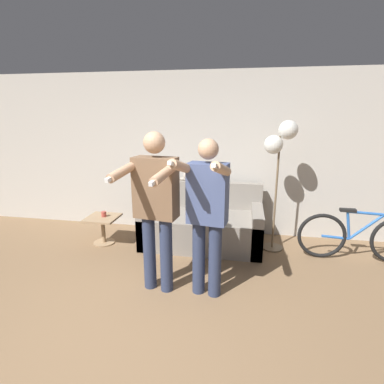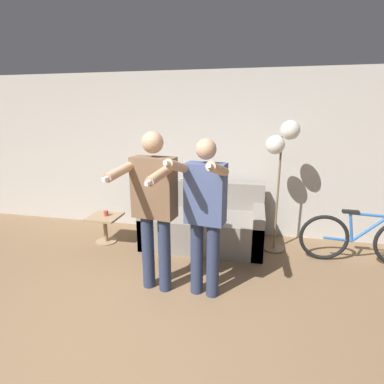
# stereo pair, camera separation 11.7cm
# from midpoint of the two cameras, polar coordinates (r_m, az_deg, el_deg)

# --- Properties ---
(ground_plane) EXTENTS (16.00, 16.00, 0.00)m
(ground_plane) POSITION_cam_midpoint_polar(r_m,az_deg,el_deg) (2.88, -18.54, -29.02)
(ground_plane) COLOR #846647
(wall_back) EXTENTS (10.00, 0.05, 2.60)m
(wall_back) POSITION_cam_midpoint_polar(r_m,az_deg,el_deg) (4.99, -3.01, 7.22)
(wall_back) COLOR beige
(wall_back) RESTS_ON ground_plane
(couch) EXTENTS (1.78, 0.93, 0.90)m
(couch) POSITION_cam_midpoint_polar(r_m,az_deg,el_deg) (4.61, 1.29, -6.32)
(couch) COLOR gray
(couch) RESTS_ON ground_plane
(person_left) EXTENTS (0.59, 0.73, 1.78)m
(person_left) POSITION_cam_midpoint_polar(r_m,az_deg,el_deg) (3.21, -8.02, -1.97)
(person_left) COLOR #2D3856
(person_left) RESTS_ON ground_plane
(person_right) EXTENTS (0.54, 0.71, 1.72)m
(person_right) POSITION_cam_midpoint_polar(r_m,az_deg,el_deg) (3.10, 1.79, -3.31)
(person_right) COLOR #2D3856
(person_right) RESTS_ON ground_plane
(cat) EXTENTS (0.50, 0.12, 0.20)m
(cat) POSITION_cam_midpoint_polar(r_m,az_deg,el_deg) (4.78, -0.07, 3.13)
(cat) COLOR #B7AD9E
(cat) RESTS_ON couch
(floor_lamp) EXTENTS (0.44, 0.31, 1.87)m
(floor_lamp) POSITION_cam_midpoint_polar(r_m,az_deg,el_deg) (4.30, 15.69, 8.49)
(floor_lamp) COLOR #756047
(floor_lamp) RESTS_ON ground_plane
(side_table) EXTENTS (0.46, 0.46, 0.43)m
(side_table) POSITION_cam_midpoint_polar(r_m,az_deg,el_deg) (4.82, -17.30, -5.88)
(side_table) COLOR #A38460
(side_table) RESTS_ON ground_plane
(cup) EXTENTS (0.07, 0.07, 0.08)m
(cup) POSITION_cam_midpoint_polar(r_m,az_deg,el_deg) (4.78, -17.13, -4.03)
(cup) COLOR #B7473D
(cup) RESTS_ON side_table
(bicycle) EXTENTS (1.57, 0.07, 0.73)m
(bicycle) POSITION_cam_midpoint_polar(r_m,az_deg,el_deg) (4.63, 28.47, -7.58)
(bicycle) COLOR black
(bicycle) RESTS_ON ground_plane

